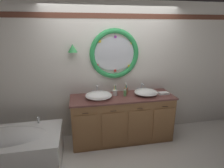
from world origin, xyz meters
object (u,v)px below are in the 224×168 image
at_px(soap_dispenser, 125,93).
at_px(sink_basin_right, 146,92).
at_px(sink_basin_left, 99,95).
at_px(toothbrush_holder_left, 115,92).
at_px(bathtub, 5,149).
at_px(folded_hand_towel, 164,93).
at_px(toothbrush_holder_right, 126,90).

bearing_deg(soap_dispenser, sink_basin_right, -4.84).
bearing_deg(sink_basin_left, toothbrush_holder_left, 18.45).
bearing_deg(sink_basin_right, soap_dispenser, 175.16).
bearing_deg(sink_basin_left, bathtub, -165.50).
relative_size(bathtub, toothbrush_holder_left, 8.03).
bearing_deg(folded_hand_towel, toothbrush_holder_left, 172.96).
relative_size(sink_basin_left, toothbrush_holder_right, 2.24).
bearing_deg(sink_basin_right, toothbrush_holder_right, 152.21).
height_order(bathtub, toothbrush_holder_right, toothbrush_holder_right).
distance_m(toothbrush_holder_right, soap_dispenser, 0.16).
height_order(toothbrush_holder_left, soap_dispenser, toothbrush_holder_left).
relative_size(sink_basin_right, toothbrush_holder_right, 2.05).
relative_size(toothbrush_holder_right, folded_hand_towel, 1.08).
relative_size(toothbrush_holder_left, soap_dispenser, 1.51).
bearing_deg(toothbrush_holder_right, folded_hand_towel, -15.06).
xyz_separation_m(bathtub, sink_basin_right, (2.42, 0.39, 0.62)).
bearing_deg(toothbrush_holder_right, sink_basin_right, -27.79).
distance_m(bathtub, folded_hand_towel, 2.86).
bearing_deg(folded_hand_towel, soap_dispenser, 176.83).
bearing_deg(sink_basin_right, bathtub, -170.76).
relative_size(toothbrush_holder_right, soap_dispenser, 1.52).
xyz_separation_m(bathtub, folded_hand_towel, (2.77, 0.39, 0.58)).
distance_m(toothbrush_holder_left, soap_dispenser, 0.19).
height_order(bathtub, sink_basin_right, sink_basin_right).
xyz_separation_m(toothbrush_holder_left, toothbrush_holder_right, (0.23, 0.07, 0.00)).
height_order(soap_dispenser, folded_hand_towel, soap_dispenser).
height_order(bathtub, folded_hand_towel, folded_hand_towel).
xyz_separation_m(sink_basin_left, soap_dispenser, (0.50, 0.03, 0.00)).
bearing_deg(toothbrush_holder_right, sink_basin_left, -162.06).
bearing_deg(folded_hand_towel, sink_basin_right, 178.71).
distance_m(sink_basin_left, sink_basin_right, 0.90).
bearing_deg(toothbrush_holder_right, toothbrush_holder_left, -162.77).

